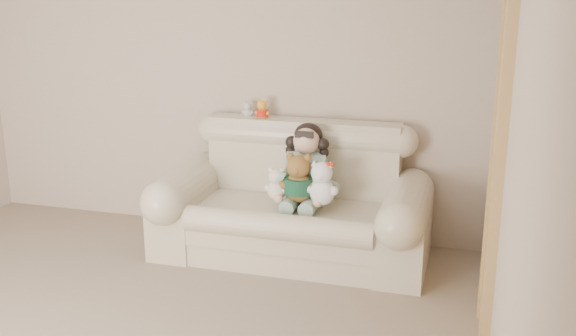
% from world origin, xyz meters
% --- Properties ---
extents(wall_back, '(4.50, 0.00, 4.50)m').
position_xyz_m(wall_back, '(0.00, 2.50, 1.30)').
color(wall_back, '#B6A391').
rests_on(wall_back, ground).
extents(wall_right, '(0.00, 5.00, 5.00)m').
position_xyz_m(wall_right, '(2.25, 0.00, 1.30)').
color(wall_right, '#B6A391').
rests_on(wall_right, ground).
extents(sofa, '(2.10, 0.95, 1.03)m').
position_xyz_m(sofa, '(0.75, 2.00, 0.52)').
color(sofa, beige).
rests_on(sofa, floor).
extents(door_panel, '(0.06, 0.90, 2.10)m').
position_xyz_m(door_panel, '(2.22, 1.40, 1.05)').
color(door_panel, '#B0844B').
rests_on(door_panel, floor).
extents(seated_child, '(0.44, 0.52, 0.65)m').
position_xyz_m(seated_child, '(0.85, 2.08, 0.74)').
color(seated_child, '#276850').
rests_on(seated_child, sofa).
extents(brown_teddy, '(0.30, 0.25, 0.44)m').
position_xyz_m(brown_teddy, '(0.84, 1.88, 0.72)').
color(brown_teddy, brown).
rests_on(brown_teddy, sofa).
extents(white_cat, '(0.31, 0.28, 0.40)m').
position_xyz_m(white_cat, '(1.02, 1.86, 0.70)').
color(white_cat, white).
rests_on(white_cat, sofa).
extents(cream_teddy, '(0.22, 0.18, 0.30)m').
position_xyz_m(cream_teddy, '(0.67, 1.88, 0.65)').
color(cream_teddy, white).
rests_on(cream_teddy, sofa).
extents(yellow_mini_bear, '(0.14, 0.12, 0.19)m').
position_xyz_m(yellow_mini_bear, '(0.40, 2.34, 1.11)').
color(yellow_mini_bear, gold).
rests_on(yellow_mini_bear, sofa).
extents(grey_mini_plush, '(0.13, 0.11, 0.16)m').
position_xyz_m(grey_mini_plush, '(0.27, 2.38, 1.09)').
color(grey_mini_plush, silver).
rests_on(grey_mini_plush, sofa).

